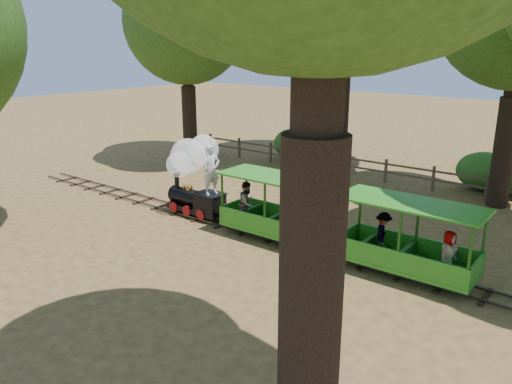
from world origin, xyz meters
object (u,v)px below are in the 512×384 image
Objects in this scene: carriage_rear at (407,247)px; fence at (364,166)px; locomotive at (193,169)px; carriage_front at (275,213)px.

carriage_rear is 0.20× the size of fence.
carriage_front is at bearing -1.35° from locomotive.
carriage_rear is at bearing -0.49° from locomotive.
locomotive is 7.53m from carriage_rear.
fence is (-1.01, 8.01, -0.24)m from carriage_front.
carriage_front is 4.05m from carriage_rear.
fence is (2.43, 7.93, -1.05)m from locomotive.
carriage_front and carriage_rear have the same top height.
carriage_front reaches higher than fence.
locomotive reaches higher than fence.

